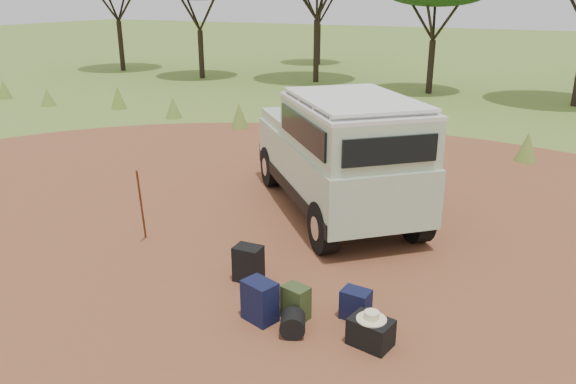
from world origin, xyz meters
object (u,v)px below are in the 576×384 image
at_px(backpack_navy, 260,301).
at_px(hard_case, 371,332).
at_px(walking_staff, 141,206).
at_px(duffel_navy, 356,304).
at_px(backpack_olive, 296,303).
at_px(backpack_black, 248,264).
at_px(safari_vehicle, 339,156).

bearing_deg(backpack_navy, hard_case, 22.49).
xyz_separation_m(walking_staff, duffel_navy, (4.28, -0.59, -0.53)).
distance_m(backpack_navy, backpack_olive, 0.50).
height_order(walking_staff, backpack_black, walking_staff).
distance_m(walking_staff, backpack_black, 2.45).
xyz_separation_m(backpack_navy, hard_case, (1.56, 0.13, -0.11)).
relative_size(safari_vehicle, backpack_olive, 10.39).
bearing_deg(hard_case, walking_staff, 177.49).
xyz_separation_m(safari_vehicle, backpack_navy, (0.59, -4.27, -0.92)).
distance_m(backpack_navy, duffel_navy, 1.34).
bearing_deg(walking_staff, backpack_black, -44.93).
relative_size(walking_staff, hard_case, 2.95).
distance_m(safari_vehicle, walking_staff, 3.98).
height_order(backpack_black, backpack_navy, backpack_navy).
bearing_deg(walking_staff, hard_case, -50.51).
distance_m(walking_staff, duffel_navy, 4.36).
distance_m(safari_vehicle, backpack_olive, 4.25).
bearing_deg(backpack_black, backpack_navy, -53.95).
bearing_deg(hard_case, duffel_navy, 138.52).
bearing_deg(hard_case, backpack_olive, -175.83).
bearing_deg(walking_staff, backpack_navy, -58.87).
bearing_deg(backpack_black, hard_case, -21.38).
relative_size(safari_vehicle, backpack_black, 8.84).
bearing_deg(backpack_black, backpack_olive, -31.96).
bearing_deg(backpack_black, duffel_navy, -10.53).
xyz_separation_m(safari_vehicle, hard_case, (2.16, -4.14, -1.03)).
bearing_deg(backpack_olive, backpack_navy, -134.14).
relative_size(walking_staff, backpack_olive, 3.18).
distance_m(walking_staff, backpack_olive, 3.71).
bearing_deg(duffel_navy, backpack_black, 175.62).
bearing_deg(safari_vehicle, hard_case, -15.00).
distance_m(backpack_black, duffel_navy, 1.91).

